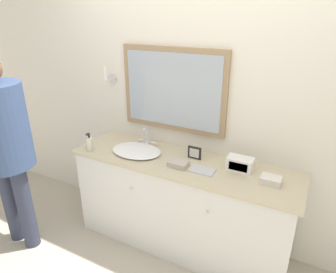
{
  "coord_description": "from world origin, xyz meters",
  "views": [
    {
      "loc": [
        0.93,
        -1.73,
        2.02
      ],
      "look_at": [
        -0.13,
        0.28,
        1.06
      ],
      "focal_mm": 32.0,
      "sensor_mm": 36.0,
      "label": 1
    }
  ],
  "objects": [
    {
      "name": "vanity_counter",
      "position": [
        0.0,
        0.28,
        0.43
      ],
      "size": [
        1.94,
        0.56,
        0.86
      ],
      "color": "silver",
      "rests_on": "ground_plane"
    },
    {
      "name": "picture_frame",
      "position": [
        0.07,
        0.38,
        0.91
      ],
      "size": [
        0.12,
        0.01,
        0.11
      ],
      "color": "black",
      "rests_on": "vanity_counter"
    },
    {
      "name": "soap_bottle",
      "position": [
        -0.82,
        0.09,
        0.93
      ],
      "size": [
        0.06,
        0.06,
        0.17
      ],
      "color": "beige",
      "rests_on": "vanity_counter"
    },
    {
      "name": "sink_basin",
      "position": [
        -0.43,
        0.26,
        0.88
      ],
      "size": [
        0.46,
        0.38,
        0.17
      ],
      "color": "white",
      "rests_on": "vanity_counter"
    },
    {
      "name": "hand_towel_near_sink",
      "position": [
        0.72,
        0.27,
        0.88
      ],
      "size": [
        0.14,
        0.11,
        0.05
      ],
      "color": "silver",
      "rests_on": "vanity_counter"
    },
    {
      "name": "ground_plane",
      "position": [
        0.0,
        0.0,
        0.0
      ],
      "size": [
        14.0,
        14.0,
        0.0
      ],
      "primitive_type": "plane",
      "color": "#B2A893"
    },
    {
      "name": "appliance_box",
      "position": [
        0.46,
        0.37,
        0.91
      ],
      "size": [
        0.2,
        0.12,
        0.1
      ],
      "color": "white",
      "rests_on": "vanity_counter"
    },
    {
      "name": "person",
      "position": [
        -1.31,
        -0.37,
        1.06
      ],
      "size": [
        0.44,
        0.44,
        1.73
      ],
      "color": "#33384C",
      "rests_on": "ground_plane"
    },
    {
      "name": "metal_tray",
      "position": [
        0.21,
        0.21,
        0.86
      ],
      "size": [
        0.2,
        0.13,
        0.01
      ],
      "color": "silver",
      "rests_on": "vanity_counter"
    },
    {
      "name": "hand_towel_far_corner",
      "position": [
        0.01,
        0.19,
        0.88
      ],
      "size": [
        0.16,
        0.11,
        0.04
      ],
      "color": "#B7A899",
      "rests_on": "vanity_counter"
    },
    {
      "name": "wall_back",
      "position": [
        -0.01,
        0.58,
        1.28
      ],
      "size": [
        8.0,
        0.18,
        2.55
      ],
      "color": "silver",
      "rests_on": "ground_plane"
    }
  ]
}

